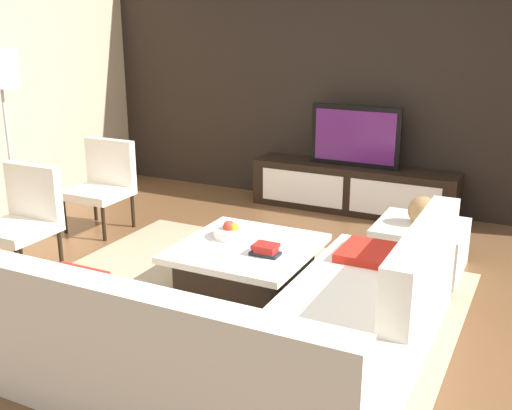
{
  "coord_description": "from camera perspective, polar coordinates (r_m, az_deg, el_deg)",
  "views": [
    {
      "loc": [
        1.88,
        -3.74,
        2.04
      ],
      "look_at": [
        -0.18,
        0.43,
        0.59
      ],
      "focal_mm": 43.16,
      "sensor_mm": 36.0,
      "label": 1
    }
  ],
  "objects": [
    {
      "name": "feature_wall_back",
      "position": [
        6.74,
        10.23,
        11.58
      ],
      "size": [
        6.4,
        0.12,
        2.8
      ],
      "primitive_type": "cube",
      "color": "black",
      "rests_on": "ground"
    },
    {
      "name": "book_stack",
      "position": [
        4.43,
        0.89,
        -4.17
      ],
      "size": [
        0.21,
        0.14,
        0.08
      ],
      "color": "#1E232D",
      "rests_on": "coffee_table"
    },
    {
      "name": "ottoman",
      "position": [
        5.26,
        14.9,
        -3.79
      ],
      "size": [
        0.7,
        0.7,
        0.4
      ],
      "primitive_type": "cube",
      "color": "white",
      "rests_on": "ground"
    },
    {
      "name": "sectional_couch",
      "position": [
        3.63,
        0.4,
        -11.72
      ],
      "size": [
        2.28,
        2.31,
        0.81
      ],
      "color": "white",
      "rests_on": "ground"
    },
    {
      "name": "ground_plane",
      "position": [
        4.65,
        -0.35,
        -8.7
      ],
      "size": [
        14.0,
        14.0,
        0.0
      ],
      "primitive_type": "plane",
      "color": "brown"
    },
    {
      "name": "decorative_ball",
      "position": [
        5.16,
        15.17,
        -0.49
      ],
      "size": [
        0.23,
        0.23,
        0.23
      ],
      "primitive_type": "sphere",
      "color": "#997247",
      "rests_on": "ottoman"
    },
    {
      "name": "television",
      "position": [
        6.53,
        9.19,
        6.31
      ],
      "size": [
        0.96,
        0.06,
        0.64
      ],
      "color": "black",
      "rests_on": "media_console"
    },
    {
      "name": "media_console",
      "position": [
        6.66,
        8.96,
        1.49
      ],
      "size": [
        2.18,
        0.44,
        0.5
      ],
      "color": "black",
      "rests_on": "ground"
    },
    {
      "name": "floor_lamp",
      "position": [
        5.86,
        -22.59,
        10.55
      ],
      "size": [
        0.32,
        0.32,
        1.75
      ],
      "color": "#A5A5AA",
      "rests_on": "ground"
    },
    {
      "name": "accent_chair_near",
      "position": [
        5.34,
        -20.72,
        -0.74
      ],
      "size": [
        0.55,
        0.53,
        0.87
      ],
      "rotation": [
        0.0,
        0.0,
        0.05
      ],
      "color": "black",
      "rests_on": "ground"
    },
    {
      "name": "accent_chair_far",
      "position": [
        6.2,
        -13.97,
        2.29
      ],
      "size": [
        0.56,
        0.52,
        0.87
      ],
      "rotation": [
        0.0,
        0.0,
        0.17
      ],
      "color": "black",
      "rests_on": "ground"
    },
    {
      "name": "coffee_table",
      "position": [
        4.69,
        -0.9,
        -5.77
      ],
      "size": [
        0.99,
        1.03,
        0.38
      ],
      "color": "black",
      "rests_on": "ground"
    },
    {
      "name": "area_rug",
      "position": [
        4.69,
        -1.46,
        -8.4
      ],
      "size": [
        3.16,
        2.42,
        0.01
      ],
      "primitive_type": "cube",
      "color": "tan",
      "rests_on": "ground"
    },
    {
      "name": "fruit_bowl",
      "position": [
        4.77,
        -2.31,
        -2.47
      ],
      "size": [
        0.28,
        0.28,
        0.14
      ],
      "color": "silver",
      "rests_on": "coffee_table"
    }
  ]
}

